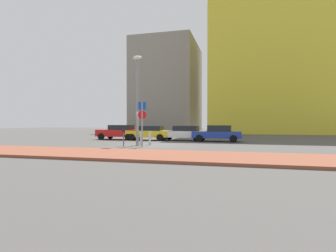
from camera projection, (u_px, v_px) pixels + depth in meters
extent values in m
plane|color=#4C4947|center=(154.00, 145.00, 20.62)|extent=(120.00, 120.00, 0.00)
cube|color=brown|center=(114.00, 154.00, 14.03)|extent=(40.00, 4.28, 0.14)
cube|color=red|center=(119.00, 133.00, 27.07)|extent=(4.40, 2.01, 0.67)
cube|color=black|center=(121.00, 127.00, 26.98)|extent=(2.18, 1.77, 0.47)
cylinder|color=black|center=(101.00, 137.00, 26.63)|extent=(0.65, 0.24, 0.64)
cylinder|color=black|center=(110.00, 136.00, 28.39)|extent=(0.65, 0.24, 0.64)
cylinder|color=black|center=(128.00, 137.00, 25.77)|extent=(0.65, 0.24, 0.64)
cylinder|color=black|center=(136.00, 136.00, 27.52)|extent=(0.65, 0.24, 0.64)
cube|color=gold|center=(148.00, 134.00, 26.17)|extent=(4.17, 1.92, 0.61)
cube|color=black|center=(151.00, 128.00, 26.09)|extent=(2.19, 1.71, 0.45)
cylinder|color=black|center=(132.00, 137.00, 25.62)|extent=(0.65, 0.24, 0.64)
cylinder|color=black|center=(138.00, 136.00, 27.34)|extent=(0.65, 0.24, 0.64)
cylinder|color=black|center=(160.00, 137.00, 25.01)|extent=(0.65, 0.24, 0.64)
cylinder|color=black|center=(164.00, 137.00, 26.73)|extent=(0.65, 0.24, 0.64)
cube|color=white|center=(182.00, 134.00, 25.47)|extent=(4.59, 1.92, 0.60)
cube|color=black|center=(186.00, 128.00, 25.36)|extent=(2.29, 1.71, 0.48)
cylinder|color=black|center=(164.00, 137.00, 25.06)|extent=(0.65, 0.24, 0.64)
cylinder|color=black|center=(169.00, 136.00, 26.77)|extent=(0.65, 0.24, 0.64)
cylinder|color=black|center=(197.00, 138.00, 24.19)|extent=(0.65, 0.24, 0.64)
cylinder|color=black|center=(200.00, 137.00, 25.90)|extent=(0.65, 0.24, 0.64)
cube|color=#1E389E|center=(217.00, 135.00, 24.19)|extent=(4.34, 1.78, 0.59)
cube|color=black|center=(219.00, 128.00, 24.12)|extent=(2.04, 1.62, 0.55)
cylinder|color=black|center=(199.00, 138.00, 23.74)|extent=(0.64, 0.23, 0.64)
cylinder|color=black|center=(202.00, 137.00, 25.41)|extent=(0.64, 0.23, 0.64)
cylinder|color=black|center=(233.00, 139.00, 22.96)|extent=(0.64, 0.23, 0.64)
cylinder|color=black|center=(234.00, 138.00, 24.63)|extent=(0.64, 0.23, 0.64)
cylinder|color=gray|center=(142.00, 124.00, 18.86)|extent=(0.10, 0.10, 3.18)
cube|color=#1447B7|center=(142.00, 106.00, 18.85)|extent=(0.54, 0.19, 0.55)
cylinder|color=red|center=(142.00, 115.00, 18.86)|extent=(0.59, 0.19, 0.60)
cylinder|color=#4C4C51|center=(124.00, 139.00, 19.41)|extent=(0.08, 0.08, 1.02)
cube|color=black|center=(124.00, 130.00, 19.41)|extent=(0.18, 0.14, 0.28)
cylinder|color=gray|center=(137.00, 103.00, 20.04)|extent=(0.20, 0.20, 6.39)
ellipsoid|color=silver|center=(137.00, 58.00, 19.99)|extent=(0.70, 0.36, 0.30)
cylinder|color=#B7B7BC|center=(150.00, 138.00, 20.55)|extent=(0.18, 0.18, 1.06)
cylinder|color=#B7B7BC|center=(141.00, 138.00, 21.66)|extent=(0.18, 0.18, 0.97)
cylinder|color=#B7B7BC|center=(141.00, 139.00, 20.07)|extent=(0.12, 0.12, 0.94)
cube|color=gold|center=(273.00, 46.00, 44.92)|extent=(19.96, 15.49, 28.92)
cube|color=gray|center=(168.00, 88.00, 54.05)|extent=(11.44, 15.37, 17.33)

